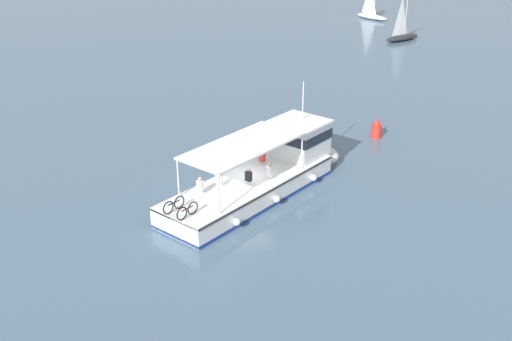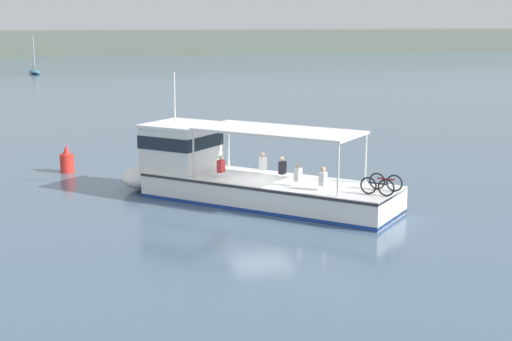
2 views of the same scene
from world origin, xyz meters
The scene contains 5 objects.
ground_plane centered at (0.00, 0.00, 0.00)m, with size 400.00×400.00×0.00m, color slate.
distant_shoreline centered at (0.00, 145.51, 2.61)m, with size 400.00×28.00×5.21m, color #606B5B.
ferry_main centered at (-0.76, 1.24, 1.02)m, with size 11.01×11.34×5.32m.
sailboat_far_right centered at (-9.16, 81.98, 0.54)m, with size 2.18×4.97×5.40m.
channel_buoy centered at (-7.40, 9.35, 0.57)m, with size 0.70×0.70×1.40m.
Camera 2 is at (-8.47, -28.22, 7.53)m, focal length 51.63 mm.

